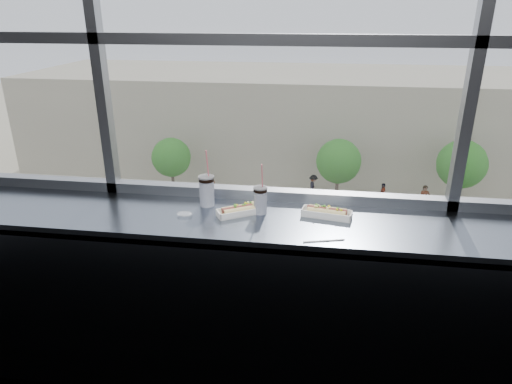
# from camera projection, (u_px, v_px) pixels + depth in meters

# --- Properties ---
(wall_back_lower) EXTENTS (6.00, 0.00, 6.00)m
(wall_back_lower) POSITION_uv_depth(u_px,v_px,m) (273.00, 278.00, 2.91)
(wall_back_lower) COLOR black
(wall_back_lower) RESTS_ON ground
(counter) EXTENTS (6.00, 0.55, 0.06)m
(counter) POSITION_uv_depth(u_px,v_px,m) (269.00, 223.00, 2.47)
(counter) COLOR slate
(counter) RESTS_ON ground
(counter_fascia) EXTENTS (6.00, 0.04, 1.04)m
(counter_fascia) POSITION_uv_depth(u_px,v_px,m) (263.00, 332.00, 2.43)
(counter_fascia) COLOR slate
(counter_fascia) RESTS_ON ground
(hotdog_tray_left) EXTENTS (0.26, 0.20, 0.06)m
(hotdog_tray_left) POSITION_uv_depth(u_px,v_px,m) (240.00, 210.00, 2.49)
(hotdog_tray_left) COLOR white
(hotdog_tray_left) RESTS_ON counter
(hotdog_tray_right) EXTENTS (0.28, 0.13, 0.07)m
(hotdog_tray_right) POSITION_uv_depth(u_px,v_px,m) (327.00, 212.00, 2.47)
(hotdog_tray_right) COLOR white
(hotdog_tray_right) RESTS_ON counter
(soda_cup_left) EXTENTS (0.09, 0.09, 0.34)m
(soda_cup_left) POSITION_uv_depth(u_px,v_px,m) (207.00, 189.00, 2.58)
(soda_cup_left) COLOR white
(soda_cup_left) RESTS_ON counter
(soda_cup_right) EXTENTS (0.08, 0.08, 0.29)m
(soda_cup_right) POSITION_uv_depth(u_px,v_px,m) (260.00, 199.00, 2.49)
(soda_cup_right) COLOR white
(soda_cup_right) RESTS_ON counter
(loose_straw) EXTENTS (0.20, 0.06, 0.01)m
(loose_straw) POSITION_uv_depth(u_px,v_px,m) (324.00, 241.00, 2.21)
(loose_straw) COLOR white
(loose_straw) RESTS_ON counter
(wrapper) EXTENTS (0.09, 0.07, 0.02)m
(wrapper) POSITION_uv_depth(u_px,v_px,m) (184.00, 214.00, 2.48)
(wrapper) COLOR silver
(wrapper) RESTS_ON counter
(plaza_ground) EXTENTS (120.00, 120.00, 0.00)m
(plaza_ground) POSITION_uv_depth(u_px,v_px,m) (317.00, 145.00, 47.16)
(plaza_ground) COLOR #B8AF92
(plaza_ground) RESTS_ON ground
(street_asphalt) EXTENTS (80.00, 10.00, 0.06)m
(street_asphalt) POSITION_uv_depth(u_px,v_px,m) (309.00, 259.00, 25.59)
(street_asphalt) COLOR black
(street_asphalt) RESTS_ON plaza_ground
(far_sidewalk) EXTENTS (80.00, 6.00, 0.04)m
(far_sidewalk) POSITION_uv_depth(u_px,v_px,m) (313.00, 203.00, 32.93)
(far_sidewalk) COLOR #B8AF92
(far_sidewalk) RESTS_ON plaza_ground
(far_building) EXTENTS (50.00, 14.00, 8.00)m
(far_building) POSITION_uv_depth(u_px,v_px,m) (318.00, 118.00, 40.61)
(far_building) COLOR #ABA38B
(far_building) RESTS_ON plaza_ground
(car_near_d) EXTENTS (3.58, 7.11, 2.28)m
(car_near_d) POSITION_uv_depth(u_px,v_px,m) (473.00, 294.00, 20.50)
(car_near_d) COLOR silver
(car_near_d) RESTS_ON street_asphalt
(car_near_b) EXTENTS (3.08, 6.38, 2.06)m
(car_near_b) POSITION_uv_depth(u_px,v_px,m) (178.00, 273.00, 22.35)
(car_near_b) COLOR black
(car_near_b) RESTS_ON street_asphalt
(car_far_b) EXTENTS (2.79, 6.69, 2.23)m
(car_far_b) POSITION_uv_depth(u_px,v_px,m) (369.00, 215.00, 28.36)
(car_far_b) COLOR #5A1A2D
(car_far_b) RESTS_ON street_asphalt
(car_near_a) EXTENTS (2.94, 6.15, 1.99)m
(car_near_a) POSITION_uv_depth(u_px,v_px,m) (20.00, 261.00, 23.47)
(car_near_a) COLOR #919AB8
(car_near_a) RESTS_ON street_asphalt
(car_far_a) EXTENTS (3.04, 6.60, 2.16)m
(car_far_a) POSITION_uv_depth(u_px,v_px,m) (138.00, 202.00, 30.36)
(car_far_a) COLOR #252525
(car_far_a) RESTS_ON street_asphalt
(car_near_c) EXTENTS (3.27, 6.58, 2.11)m
(car_near_c) POSITION_uv_depth(u_px,v_px,m) (332.00, 284.00, 21.35)
(car_near_c) COLOR maroon
(car_near_c) RESTS_ON street_asphalt
(pedestrian_a) EXTENTS (0.81, 0.61, 1.83)m
(pedestrian_a) POSITION_uv_depth(u_px,v_px,m) (211.00, 181.00, 34.52)
(pedestrian_a) COLOR #66605B
(pedestrian_a) RESTS_ON far_sidewalk
(pedestrian_b) EXTENTS (0.71, 0.95, 2.13)m
(pedestrian_b) POSITION_uv_depth(u_px,v_px,m) (313.00, 184.00, 33.50)
(pedestrian_b) COLOR #66605B
(pedestrian_b) RESTS_ON far_sidewalk
(pedestrian_c) EXTENTS (0.68, 0.90, 2.03)m
(pedestrian_c) POSITION_uv_depth(u_px,v_px,m) (383.00, 192.00, 32.20)
(pedestrian_c) COLOR #66605B
(pedestrian_c) RESTS_ON far_sidewalk
(pedestrian_d) EXTENTS (1.03, 0.77, 2.31)m
(pedestrian_d) POSITION_uv_depth(u_px,v_px,m) (425.00, 196.00, 31.14)
(pedestrian_d) COLOR #66605B
(pedestrian_d) RESTS_ON far_sidewalk
(tree_left) EXTENTS (2.86, 2.86, 4.47)m
(tree_left) POSITION_uv_depth(u_px,v_px,m) (171.00, 157.00, 33.17)
(tree_left) COLOR #47382B
(tree_left) RESTS_ON far_sidewalk
(tree_center) EXTENTS (3.11, 3.11, 4.86)m
(tree_center) POSITION_uv_depth(u_px,v_px,m) (339.00, 161.00, 31.49)
(tree_center) COLOR #47382B
(tree_center) RESTS_ON far_sidewalk
(tree_right) EXTENTS (3.27, 3.27, 5.11)m
(tree_right) POSITION_uv_depth(u_px,v_px,m) (462.00, 164.00, 30.35)
(tree_right) COLOR #47382B
(tree_right) RESTS_ON far_sidewalk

